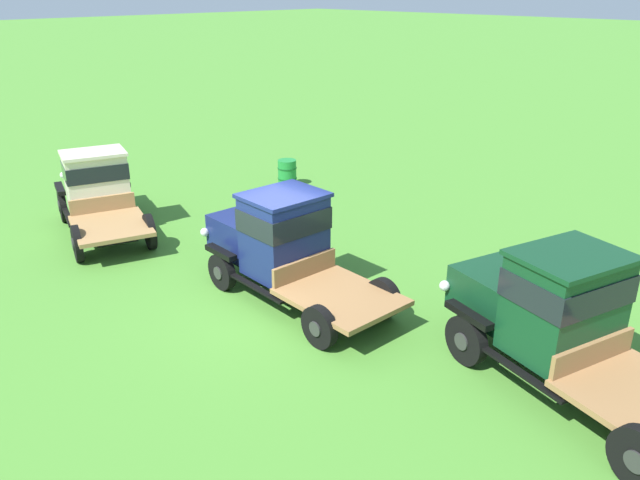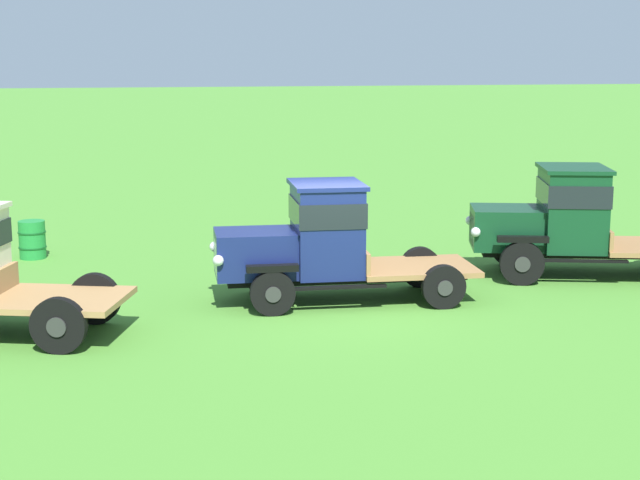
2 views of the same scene
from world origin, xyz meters
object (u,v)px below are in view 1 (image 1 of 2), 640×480
(vintage_truck_midrow_center, at_px, (557,315))
(oil_drum_beside_row, at_px, (287,173))
(vintage_truck_second_in_line, at_px, (280,242))
(vintage_truck_foreground_near, at_px, (97,187))

(vintage_truck_midrow_center, height_order, oil_drum_beside_row, vintage_truck_midrow_center)
(vintage_truck_midrow_center, bearing_deg, vintage_truck_second_in_line, -168.72)
(vintage_truck_foreground_near, height_order, vintage_truck_midrow_center, vintage_truck_midrow_center)
(vintage_truck_foreground_near, bearing_deg, oil_drum_beside_row, 82.33)
(vintage_truck_second_in_line, height_order, vintage_truck_midrow_center, vintage_truck_midrow_center)
(vintage_truck_foreground_near, distance_m, vintage_truck_second_in_line, 6.51)
(vintage_truck_midrow_center, relative_size, oil_drum_beside_row, 6.35)
(vintage_truck_second_in_line, distance_m, oil_drum_beside_row, 7.73)
(vintage_truck_foreground_near, height_order, oil_drum_beside_row, vintage_truck_foreground_near)
(vintage_truck_midrow_center, distance_m, oil_drum_beside_row, 11.95)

